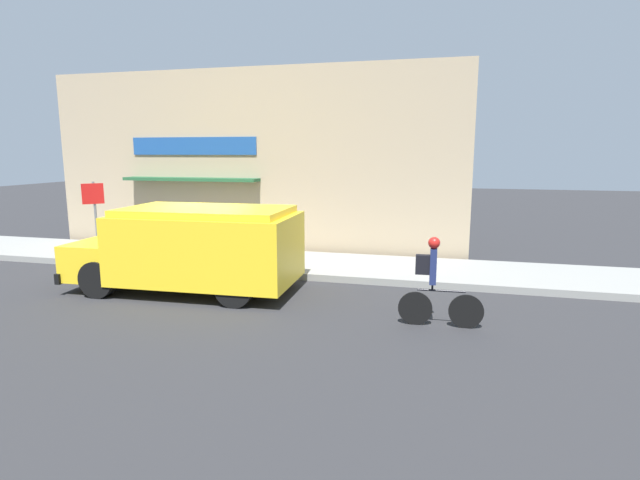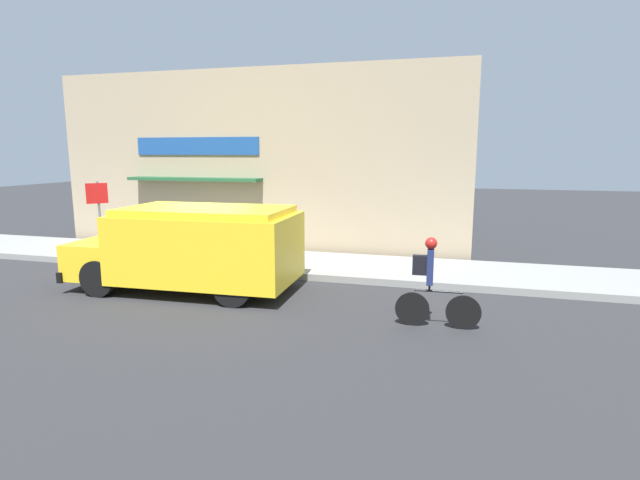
# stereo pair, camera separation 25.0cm
# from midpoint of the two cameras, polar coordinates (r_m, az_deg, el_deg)

# --- Properties ---
(ground_plane) EXTENTS (70.00, 70.00, 0.00)m
(ground_plane) POSITION_cam_midpoint_polar(r_m,az_deg,el_deg) (13.70, -13.54, -3.81)
(ground_plane) COLOR #2B2B2D
(sidewalk) EXTENTS (28.00, 2.82, 0.17)m
(sidewalk) POSITION_cam_midpoint_polar(r_m,az_deg,el_deg) (14.90, -11.03, -2.26)
(sidewalk) COLOR gray
(sidewalk) RESTS_ON ground_plane
(storefront) EXTENTS (13.71, 0.77, 5.78)m
(storefront) POSITION_cam_midpoint_polar(r_m,az_deg,el_deg) (16.16, -8.90, 8.76)
(storefront) COLOR tan
(storefront) RESTS_ON ground_plane
(school_bus) EXTENTS (5.31, 2.77, 1.97)m
(school_bus) POSITION_cam_midpoint_polar(r_m,az_deg,el_deg) (11.91, -14.79, -0.81)
(school_bus) COLOR yellow
(school_bus) RESTS_ON ground_plane
(cyclist) EXTENTS (1.56, 0.22, 1.69)m
(cyclist) POSITION_cam_midpoint_polar(r_m,az_deg,el_deg) (9.44, 12.24, -4.79)
(cyclist) COLOR black
(cyclist) RESTS_ON ground_plane
(stop_sign_post) EXTENTS (0.45, 0.45, 2.18)m
(stop_sign_post) POSITION_cam_midpoint_polar(r_m,az_deg,el_deg) (16.16, -24.79, 3.53)
(stop_sign_post) COLOR slate
(stop_sign_post) RESTS_ON sidewalk
(trash_bin) EXTENTS (0.45, 0.45, 0.75)m
(trash_bin) POSITION_cam_midpoint_polar(r_m,az_deg,el_deg) (14.98, -9.48, -0.33)
(trash_bin) COLOR #38383D
(trash_bin) RESTS_ON sidewalk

